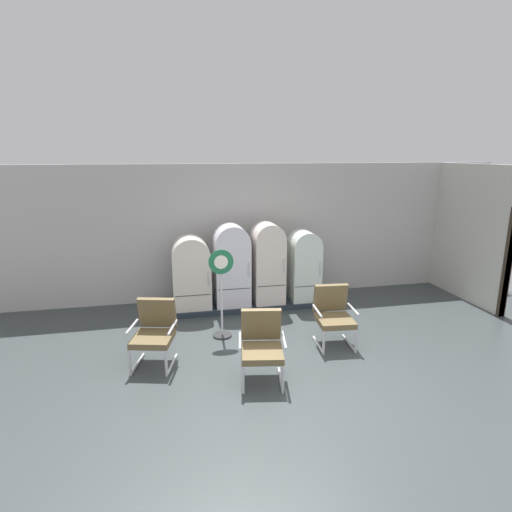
# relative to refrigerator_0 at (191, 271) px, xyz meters

# --- Properties ---
(ground) EXTENTS (12.00, 10.00, 0.05)m
(ground) POSITION_rel_refrigerator_0_xyz_m (1.10, -2.89, -0.86)
(ground) COLOR #384041
(back_wall) EXTENTS (11.76, 0.12, 2.83)m
(back_wall) POSITION_rel_refrigerator_0_xyz_m (1.10, 0.77, 0.60)
(back_wall) COLOR beige
(back_wall) RESTS_ON ground
(side_wall_right) EXTENTS (0.16, 2.20, 2.83)m
(side_wall_right) POSITION_rel_refrigerator_0_xyz_m (5.76, -0.42, 0.57)
(side_wall_right) COLOR beige
(side_wall_right) RESTS_ON ground
(display_plinth) EXTENTS (3.63, 0.95, 0.10)m
(display_plinth) POSITION_rel_refrigerator_0_xyz_m (1.10, 0.13, -0.78)
(display_plinth) COLOR #242E37
(display_plinth) RESTS_ON ground
(refrigerator_0) EXTENTS (0.72, 0.64, 1.40)m
(refrigerator_0) POSITION_rel_refrigerator_0_xyz_m (0.00, 0.00, 0.00)
(refrigerator_0) COLOR silver
(refrigerator_0) RESTS_ON display_plinth
(refrigerator_1) EXTENTS (0.67, 0.63, 1.60)m
(refrigerator_1) POSITION_rel_refrigerator_0_xyz_m (0.79, -0.00, 0.12)
(refrigerator_1) COLOR white
(refrigerator_1) RESTS_ON display_plinth
(refrigerator_2) EXTENTS (0.60, 0.69, 1.61)m
(refrigerator_2) POSITION_rel_refrigerator_0_xyz_m (1.52, 0.03, 0.13)
(refrigerator_2) COLOR silver
(refrigerator_2) RESTS_ON display_plinth
(refrigerator_3) EXTENTS (0.58, 0.62, 1.42)m
(refrigerator_3) POSITION_rel_refrigerator_0_xyz_m (2.28, -0.01, 0.03)
(refrigerator_3) COLOR silver
(refrigerator_3) RESTS_ON display_plinth
(armchair_left) EXTENTS (0.73, 0.82, 0.96)m
(armchair_left) POSITION_rel_refrigerator_0_xyz_m (-0.67, -1.96, -0.32)
(armchair_left) COLOR silver
(armchair_left) RESTS_ON ground
(armchair_right) EXTENTS (0.67, 0.75, 0.96)m
(armchair_right) POSITION_rel_refrigerator_0_xyz_m (2.16, -1.89, -0.32)
(armchair_right) COLOR silver
(armchair_right) RESTS_ON ground
(armchair_center) EXTENTS (0.71, 0.79, 0.96)m
(armchair_center) POSITION_rel_refrigerator_0_xyz_m (0.78, -2.72, -0.32)
(armchair_center) COLOR silver
(armchair_center) RESTS_ON ground
(sign_stand) EXTENTS (0.41, 0.32, 1.53)m
(sign_stand) POSITION_rel_refrigerator_0_xyz_m (0.42, -1.27, -0.12)
(sign_stand) COLOR #2D2D30
(sign_stand) RESTS_ON ground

